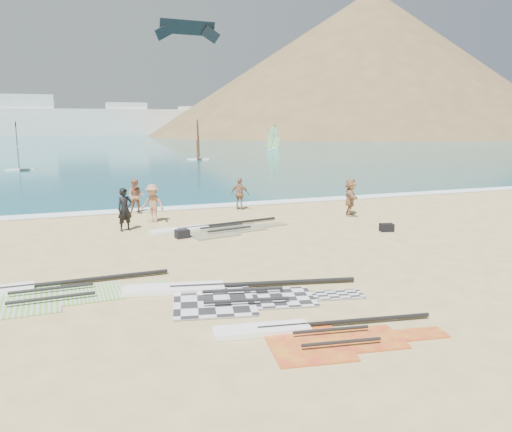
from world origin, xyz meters
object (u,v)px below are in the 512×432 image
object	(u,v)px
beachgoer_left	(136,197)
beachgoer_right	(350,197)
gear_bag_near	(182,234)
gear_bag_far	(387,228)
beachgoer_mid	(153,203)
beachgoer_back	(240,194)
rig_green	(32,293)
rig_grey	(224,293)
person_wetsuit	(125,209)
rig_orange	(211,229)
rig_red	(311,335)

from	to	relation	value
beachgoer_left	beachgoer_right	bearing A→B (deg)	-7.68
gear_bag_near	gear_bag_far	bearing A→B (deg)	-11.96
beachgoer_mid	beachgoer_back	world-z (taller)	beachgoer_mid
beachgoer_back	gear_bag_near	bearing A→B (deg)	93.44
rig_green	beachgoer_right	xyz separation A→B (m)	(13.94, 7.08, 0.87)
rig_grey	gear_bag_far	xyz separation A→B (m)	(8.72, 5.19, 0.11)
person_wetsuit	rig_orange	bearing A→B (deg)	-40.98
rig_grey	beachgoer_mid	world-z (taller)	beachgoer_mid
rig_orange	rig_red	bearing A→B (deg)	-104.02
rig_green	beachgoer_right	world-z (taller)	beachgoer_right
beachgoer_right	rig_red	bearing A→B (deg)	170.78
rig_green	gear_bag_near	xyz separation A→B (m)	(5.18, 5.21, 0.12)
rig_grey	beachgoer_back	xyz separation A→B (m)	(4.50, 12.25, 0.79)
rig_red	beachgoer_back	distance (m)	15.83
beachgoer_right	rig_orange	bearing A→B (deg)	121.74
rig_grey	rig_green	xyz separation A→B (m)	(-4.85, 1.77, -0.00)
rig_red	beachgoer_left	size ratio (longest dim) A/B	2.91
beachgoer_left	beachgoer_right	distance (m)	10.65
beachgoer_left	person_wetsuit	bearing A→B (deg)	-88.57
rig_orange	rig_red	world-z (taller)	rig_orange
rig_orange	gear_bag_near	bearing A→B (deg)	-156.64
rig_green	beachgoer_mid	xyz separation A→B (m)	(4.56, 8.73, 0.84)
rig_orange	person_wetsuit	distance (m)	3.72
beachgoer_left	beachgoer_mid	size ratio (longest dim) A/B	0.99
rig_orange	gear_bag_far	bearing A→B (deg)	-31.75
gear_bag_far	rig_grey	bearing A→B (deg)	-149.21
gear_bag_near	beachgoer_right	distance (m)	8.99
gear_bag_near	gear_bag_far	xyz separation A→B (m)	(8.39, -1.78, -0.00)
gear_bag_near	beachgoer_left	xyz separation A→B (m)	(-1.07, 5.97, 0.71)
rig_grey	person_wetsuit	size ratio (longest dim) A/B	3.52
beachgoer_right	beachgoer_left	bearing A→B (deg)	91.95
rig_grey	rig_green	world-z (taller)	same
beachgoer_right	beachgoer_back	bearing A→B (deg)	77.95
rig_green	beachgoer_right	bearing A→B (deg)	25.31
beachgoer_mid	rig_orange	bearing A→B (deg)	-10.45
rig_orange	gear_bag_near	size ratio (longest dim) A/B	11.46
beachgoer_left	beachgoer_back	bearing A→B (deg)	7.47
beachgoer_mid	beachgoer_right	size ratio (longest dim) A/B	0.96
beachgoer_mid	beachgoer_right	bearing A→B (deg)	31.10
person_wetsuit	beachgoer_left	size ratio (longest dim) A/B	1.05
gear_bag_far	beachgoer_mid	bearing A→B (deg)	149.52
rig_red	beachgoer_back	world-z (taller)	beachgoer_back
rig_green	rig_red	size ratio (longest dim) A/B	1.26
beachgoer_right	gear_bag_far	bearing A→B (deg)	-161.21
gear_bag_far	beachgoer_left	bearing A→B (deg)	140.68
gear_bag_far	beachgoer_right	bearing A→B (deg)	84.21
rig_green	person_wetsuit	size ratio (longest dim) A/B	3.51
rig_orange	gear_bag_far	distance (m)	7.48
rig_grey	rig_orange	distance (m)	8.11
rig_grey	rig_orange	size ratio (longest dim) A/B	1.06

